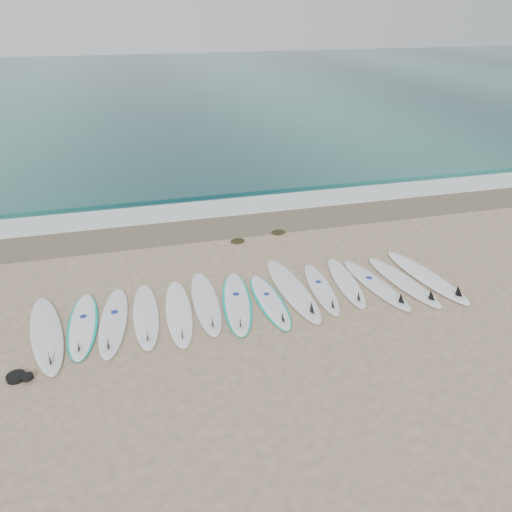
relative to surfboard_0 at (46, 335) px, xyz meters
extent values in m
plane|color=#9F8767|center=(4.16, 0.27, -0.06)|extent=(120.00, 120.00, 0.00)
cube|color=#1B534F|center=(4.16, 32.77, -0.05)|extent=(120.00, 55.00, 0.03)
cube|color=brown|center=(4.16, 4.37, -0.06)|extent=(120.00, 1.80, 0.01)
cube|color=silver|center=(4.16, 5.77, -0.04)|extent=(120.00, 1.40, 0.04)
cube|color=#1B534F|center=(4.16, 7.27, -0.01)|extent=(120.00, 1.00, 0.10)
ellipsoid|color=silver|center=(-0.01, 0.08, -0.01)|extent=(1.05, 2.87, 0.09)
cone|color=black|center=(0.16, -0.93, 0.15)|extent=(0.29, 0.34, 0.30)
ellipsoid|color=white|center=(0.65, 0.21, -0.02)|extent=(0.56, 2.41, 0.08)
ellipsoid|color=#00BCA2|center=(0.65, 0.21, -0.03)|extent=(0.64, 2.43, 0.06)
cone|color=black|center=(0.63, -0.67, 0.12)|extent=(0.21, 0.26, 0.26)
cylinder|color=navy|center=(0.66, 0.44, 0.02)|extent=(0.14, 0.14, 0.01)
ellipsoid|color=white|center=(1.25, 0.19, -0.02)|extent=(0.79, 2.61, 0.08)
cone|color=black|center=(1.16, -0.74, 0.13)|extent=(0.24, 0.29, 0.27)
cylinder|color=navy|center=(1.28, 0.43, 0.02)|extent=(0.16, 0.16, 0.01)
ellipsoid|color=white|center=(1.89, 0.25, -0.02)|extent=(0.59, 2.52, 0.08)
cone|color=black|center=(1.87, -0.67, 0.13)|extent=(0.22, 0.27, 0.27)
ellipsoid|color=white|center=(2.56, 0.18, -0.02)|extent=(0.67, 2.59, 0.08)
cone|color=black|center=(2.51, -0.76, 0.13)|extent=(0.23, 0.28, 0.27)
ellipsoid|color=white|center=(3.17, 0.41, -0.02)|extent=(0.63, 2.64, 0.08)
cone|color=black|center=(3.13, -0.55, 0.14)|extent=(0.23, 0.29, 0.28)
ellipsoid|color=white|center=(3.81, 0.24, -0.02)|extent=(0.91, 2.61, 0.08)
ellipsoid|color=#00BCA2|center=(3.81, 0.24, -0.02)|extent=(1.01, 2.64, 0.06)
cone|color=black|center=(3.67, -0.69, 0.13)|extent=(0.26, 0.30, 0.27)
cylinder|color=navy|center=(3.85, 0.48, 0.02)|extent=(0.17, 0.17, 0.01)
ellipsoid|color=white|center=(4.50, 0.10, -0.02)|extent=(0.54, 2.32, 0.07)
ellipsoid|color=#00BCA2|center=(4.50, 0.10, -0.03)|extent=(0.62, 2.34, 0.05)
cone|color=black|center=(4.53, -0.74, 0.11)|extent=(0.20, 0.25, 0.25)
cylinder|color=navy|center=(4.50, 0.32, 0.02)|extent=(0.14, 0.14, 0.01)
ellipsoid|color=silver|center=(5.12, 0.43, -0.01)|extent=(0.75, 2.94, 0.09)
cone|color=black|center=(5.18, -0.63, 0.16)|extent=(0.26, 0.32, 0.31)
ellipsoid|color=white|center=(5.77, 0.31, -0.02)|extent=(0.69, 2.33, 0.07)
cone|color=black|center=(5.69, -0.53, 0.11)|extent=(0.22, 0.26, 0.24)
cylinder|color=navy|center=(5.79, 0.53, 0.02)|extent=(0.14, 0.14, 0.01)
ellipsoid|color=white|center=(6.42, 0.44, -0.02)|extent=(0.74, 2.39, 0.08)
cone|color=black|center=(6.33, -0.41, 0.12)|extent=(0.22, 0.27, 0.25)
ellipsoid|color=silver|center=(7.02, 0.15, -0.02)|extent=(0.86, 2.53, 0.08)
cone|color=black|center=(7.15, -0.75, 0.13)|extent=(0.25, 0.29, 0.26)
cylinder|color=navy|center=(6.98, 0.39, 0.02)|extent=(0.16, 0.16, 0.01)
ellipsoid|color=white|center=(7.69, 0.11, -0.02)|extent=(0.90, 2.60, 0.08)
cone|color=black|center=(7.83, -0.81, 0.13)|extent=(0.25, 0.30, 0.27)
ellipsoid|color=white|center=(8.33, 0.17, -0.01)|extent=(0.97, 2.83, 0.09)
cone|color=black|center=(8.47, -0.83, 0.15)|extent=(0.27, 0.33, 0.30)
ellipsoid|color=black|center=(4.53, 3.23, -0.03)|extent=(0.38, 0.30, 0.07)
ellipsoid|color=black|center=(5.76, 3.49, -0.02)|extent=(0.40, 0.31, 0.08)
cylinder|color=black|center=(-0.38, -1.13, -0.02)|extent=(0.32, 0.32, 0.08)
cylinder|color=black|center=(-0.18, -1.23, 0.02)|extent=(0.20, 0.20, 0.06)
camera|label=1|loc=(1.86, -8.63, 5.68)|focal=35.00mm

